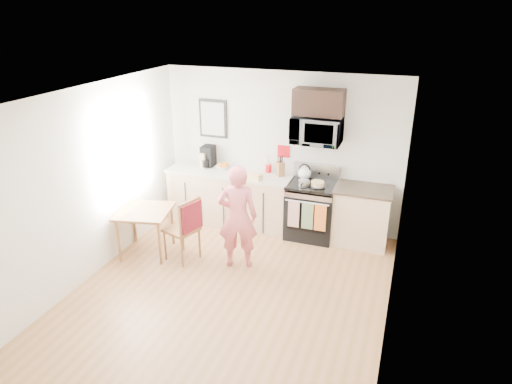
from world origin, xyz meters
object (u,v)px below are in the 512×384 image
(range, at_px, (311,211))
(microwave, at_px, (317,130))
(dining_table, at_px, (145,215))
(chair, at_px, (188,222))
(person, at_px, (238,217))
(cake, at_px, (318,184))

(range, relative_size, microwave, 1.53)
(dining_table, xyz_separation_m, chair, (0.73, -0.03, 0.02))
(chair, bearing_deg, person, 30.58)
(chair, bearing_deg, cake, 57.12)
(person, relative_size, dining_table, 1.96)
(dining_table, relative_size, cake, 3.13)
(cake, bearing_deg, range, 132.76)
(range, bearing_deg, chair, -136.86)
(microwave, relative_size, dining_table, 0.97)
(range, height_order, person, person)
(microwave, xyz_separation_m, chair, (-1.50, -1.51, -1.12))
(range, relative_size, cake, 4.62)
(range, height_order, dining_table, range)
(range, relative_size, dining_table, 1.48)
(person, distance_m, chair, 0.74)
(range, distance_m, microwave, 1.33)
(dining_table, bearing_deg, cake, 28.60)
(microwave, bearing_deg, chair, -134.80)
(person, relative_size, cake, 6.14)
(range, bearing_deg, person, -122.28)
(range, relative_size, chair, 1.16)
(range, relative_size, person, 0.75)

